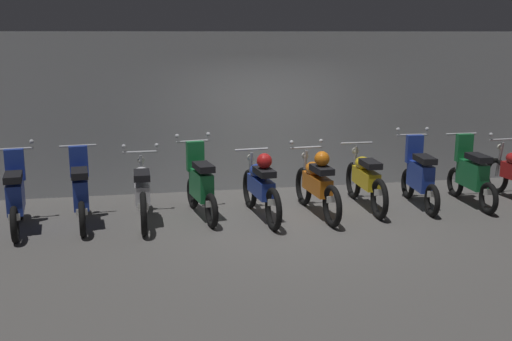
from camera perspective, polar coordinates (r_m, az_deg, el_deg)
The scene contains 11 objects.
ground_plane at distance 9.87m, azimuth 3.29°, elevation -4.53°, with size 80.00×80.00×0.00m, color #565451.
back_wall at distance 11.70m, azimuth 0.78°, elevation 5.47°, with size 16.29×0.30×2.91m, color #9EA0A3.
motorbike_slot_0 at distance 9.88m, azimuth -21.14°, elevation -2.17°, with size 0.59×1.68×1.29m.
motorbike_slot_1 at distance 9.84m, azimuth -15.76°, elevation -1.87°, with size 0.56×1.68×1.18m.
motorbike_slot_2 at distance 9.77m, azimuth -10.36°, elevation -1.89°, with size 0.59×1.95×1.15m.
motorbike_slot_3 at distance 9.93m, azimuth -5.10°, elevation -1.29°, with size 0.58×1.67×1.29m.
motorbike_slot_4 at distance 9.82m, azimuth 0.44°, elevation -1.42°, with size 0.56×1.95×1.08m.
motorbike_slot_5 at distance 10.03m, azimuth 5.61°, elevation -1.16°, with size 0.59×1.95×1.15m.
motorbike_slot_6 at distance 10.58m, azimuth 9.99°, elevation -0.78°, with size 0.56×1.95×1.03m.
motorbike_slot_7 at distance 10.85m, azimuth 14.73°, elevation -0.47°, with size 0.59×1.68×1.29m.
motorbike_slot_8 at distance 11.23m, azimuth 19.08°, elevation -0.34°, with size 0.56×1.68×1.18m.
Camera 1 is at (-2.27, -9.16, 2.89)m, focal length 43.70 mm.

